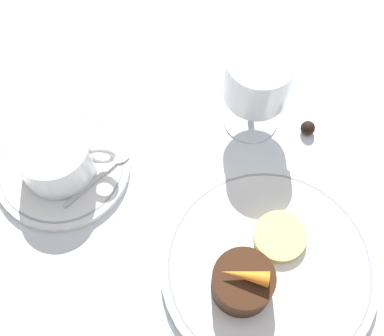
{
  "coord_description": "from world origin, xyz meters",
  "views": [
    {
      "loc": [
        -0.08,
        -0.19,
        0.59
      ],
      "look_at": [
        -0.09,
        0.08,
        0.04
      ],
      "focal_mm": 50.0,
      "sensor_mm": 36.0,
      "label": 1
    }
  ],
  "objects": [
    {
      "name": "pineapple_slice",
      "position": [
        0.01,
        0.01,
        0.02
      ],
      "size": [
        0.06,
        0.06,
        0.01
      ],
      "color": "#EFE075",
      "rests_on": "dinner_plate"
    },
    {
      "name": "dessert_cake",
      "position": [
        -0.03,
        -0.05,
        0.03
      ],
      "size": [
        0.07,
        0.07,
        0.04
      ],
      "color": "#381E0F",
      "rests_on": "dinner_plate"
    },
    {
      "name": "chocolate_truffle",
      "position": [
        0.06,
        0.15,
        0.01
      ],
      "size": [
        0.02,
        0.02,
        0.02
      ],
      "color": "black",
      "rests_on": "ground_plane"
    },
    {
      "name": "carrot_garnish",
      "position": [
        -0.03,
        -0.05,
        0.06
      ],
      "size": [
        0.05,
        0.02,
        0.02
      ],
      "color": "orange",
      "rests_on": "dessert_cake"
    },
    {
      "name": "coffee_cup",
      "position": [
        -0.24,
        0.09,
        0.04
      ],
      "size": [
        0.12,
        0.09,
        0.06
      ],
      "color": "white",
      "rests_on": "saucer"
    },
    {
      "name": "spoon",
      "position": [
        -0.19,
        0.09,
        0.01
      ],
      "size": [
        0.08,
        0.08,
        0.0
      ],
      "color": "silver",
      "rests_on": "saucer"
    },
    {
      "name": "wine_glass",
      "position": [
        -0.01,
        0.17,
        0.08
      ],
      "size": [
        0.08,
        0.08,
        0.12
      ],
      "color": "silver",
      "rests_on": "ground_plane"
    },
    {
      "name": "ground_plane",
      "position": [
        0.0,
        0.0,
        0.0
      ],
      "size": [
        3.0,
        3.0,
        0.0
      ],
      "primitive_type": "plane",
      "color": "white"
    },
    {
      "name": "saucer",
      "position": [
        -0.24,
        0.1,
        0.01
      ],
      "size": [
        0.16,
        0.16,
        0.01
      ],
      "color": "white",
      "rests_on": "ground_plane"
    },
    {
      "name": "dinner_plate",
      "position": [
        -0.0,
        -0.03,
        0.01
      ],
      "size": [
        0.24,
        0.24,
        0.01
      ],
      "color": "white",
      "rests_on": "ground_plane"
    }
  ]
}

